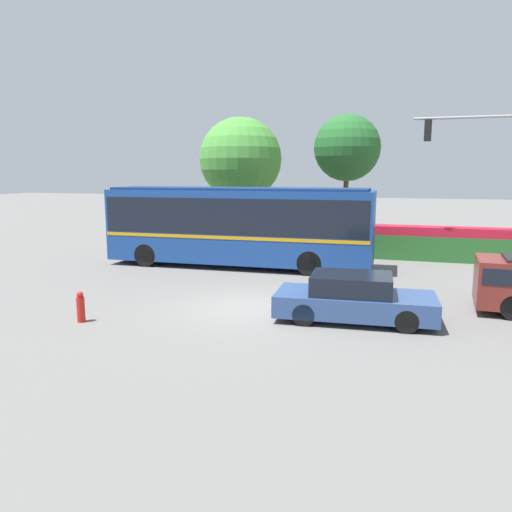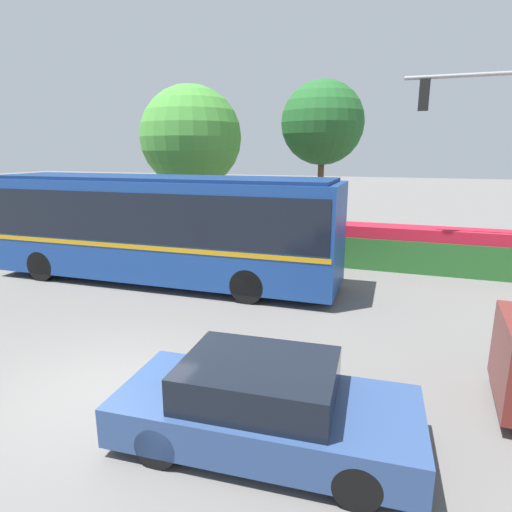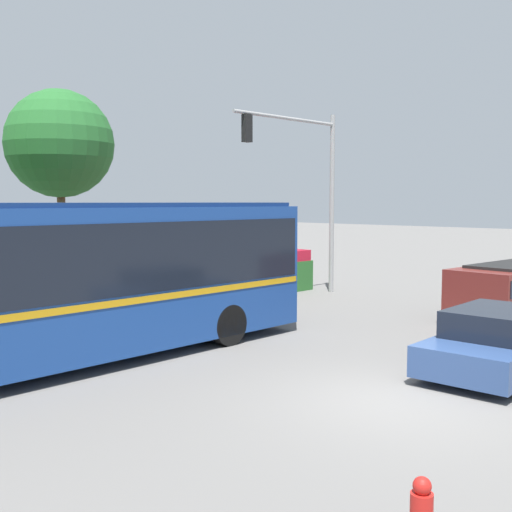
# 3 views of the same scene
# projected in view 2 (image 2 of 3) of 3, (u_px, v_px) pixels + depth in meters

# --- Properties ---
(ground_plane) EXTENTS (140.00, 140.00, 0.00)m
(ground_plane) POSITION_uv_depth(u_px,v_px,m) (107.00, 391.00, 7.77)
(ground_plane) COLOR slate
(city_bus) EXTENTS (11.58, 2.83, 3.44)m
(city_bus) POSITION_uv_depth(u_px,v_px,m) (161.00, 223.00, 13.90)
(city_bus) COLOR navy
(city_bus) RESTS_ON ground
(sedan_foreground) EXTENTS (4.46, 2.14, 1.30)m
(sedan_foreground) POSITION_uv_depth(u_px,v_px,m) (264.00, 406.00, 6.25)
(sedan_foreground) COLOR navy
(sedan_foreground) RESTS_ON ground
(flowering_hedge) EXTENTS (9.88, 1.17, 1.58)m
(flowering_hedge) POSITION_uv_depth(u_px,v_px,m) (397.00, 248.00, 15.73)
(flowering_hedge) COLOR #286028
(flowering_hedge) RESTS_ON ground
(street_tree_left) EXTENTS (4.53, 4.53, 7.08)m
(street_tree_left) POSITION_uv_depth(u_px,v_px,m) (191.00, 137.00, 19.38)
(street_tree_left) COLOR brown
(street_tree_left) RESTS_ON ground
(street_tree_centre) EXTENTS (3.63, 3.63, 7.23)m
(street_tree_centre) POSITION_uv_depth(u_px,v_px,m) (323.00, 123.00, 18.96)
(street_tree_centre) COLOR brown
(street_tree_centre) RESTS_ON ground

